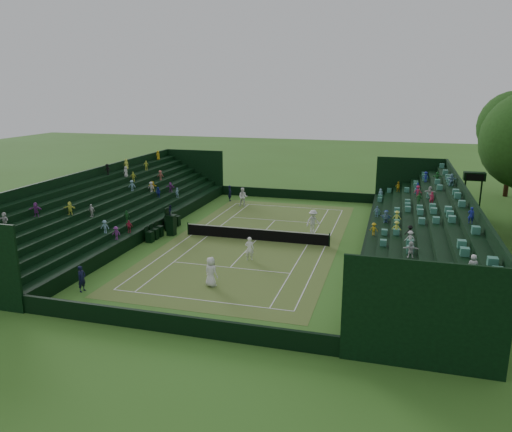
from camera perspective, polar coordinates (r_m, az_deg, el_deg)
The scene contains 18 objects.
ground at distance 39.45m, azimuth 0.00°, elevation -2.81°, with size 160.00×160.00×0.00m, color #396921.
court_surface at distance 39.45m, azimuth 0.00°, elevation -2.81°, with size 12.97×26.77×0.01m, color #40802A.
perimeter_wall_north at distance 54.31m, azimuth 4.55°, elevation 2.49°, with size 17.17×0.20×1.00m, color black.
perimeter_wall_south at distance 25.40m, azimuth -9.98°, elevation -11.97°, with size 17.17×0.20×1.00m, color black.
perimeter_wall_east at distance 37.99m, azimuth 12.43°, elevation -3.06°, with size 0.20×31.77×1.00m, color black.
perimeter_wall_west at distance 42.31m, azimuth -11.13°, elevation -1.19°, with size 0.20×31.77×1.00m, color black.
north_grandstand at distance 37.74m, azimuth 18.86°, elevation -1.97°, with size 6.60×32.00×4.90m.
south_grandstand at distance 44.06m, azimuth -16.06°, elevation 0.54°, with size 6.60×32.00×4.90m.
tennis_net at distance 39.30m, azimuth 0.00°, elevation -2.08°, with size 11.67×0.10×1.06m.
scoreboard_tower at distance 53.49m, azimuth 23.67°, elevation 4.02°, with size 2.00×1.00×3.70m.
umpire_chair at distance 41.18m, azimuth -9.69°, elevation -0.71°, with size 0.80×0.80×2.53m.
courtside_chairs at distance 41.91m, azimuth -10.49°, elevation -1.35°, with size 0.57×5.54×1.24m.
player_near_west at distance 30.40m, azimuth -5.17°, elevation -6.38°, with size 0.91×0.59×1.86m, color white.
player_near_east at distance 34.79m, azimuth -0.75°, elevation -3.74°, with size 0.62×0.41×1.69m, color white.
player_far_west at distance 50.57m, azimuth -1.50°, elevation 2.18°, with size 0.94×0.73×1.93m, color white.
player_far_east at distance 41.52m, azimuth 6.54°, elevation -0.62°, with size 1.27×0.73×1.96m, color white.
line_judge_north at distance 53.08m, azimuth -2.99°, elevation 2.62°, with size 0.62×0.40×1.69m, color black.
line_judge_south at distance 31.35m, azimuth -19.30°, elevation -6.78°, with size 0.58×0.38×1.59m, color black.
Camera 1 is at (10.22, -36.26, 11.71)m, focal length 35.00 mm.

